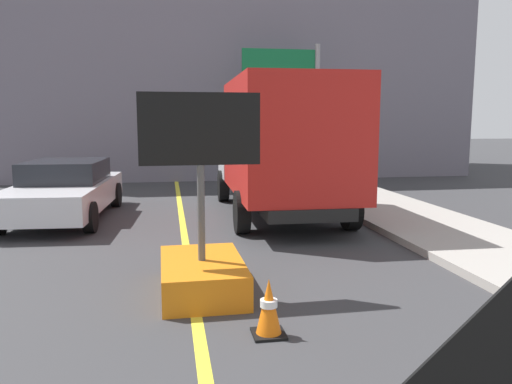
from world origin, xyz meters
name	(u,v)px	position (x,y,z in m)	size (l,w,h in m)	color
lane_center_stripe	(197,323)	(0.00, 6.00, 0.00)	(0.14, 36.00, 0.01)	yellow
arrow_board_trailer	(202,258)	(0.13, 7.07, 0.48)	(1.60, 1.82, 2.70)	orange
box_truck	(280,144)	(2.41, 12.38, 1.77)	(2.74, 6.77, 3.25)	black
pickup_car	(65,190)	(-2.74, 12.90, 0.70)	(2.32, 5.02, 1.38)	silver
highway_guide_sign	(296,89)	(4.20, 17.99, 3.42)	(2.79, 0.18, 5.00)	gray
far_building_block	(228,61)	(2.53, 24.05, 5.07)	(19.60, 8.32, 10.14)	slate
traffic_cone_mid_lane	(269,308)	(0.75, 5.53, 0.31)	(0.36, 0.36, 0.64)	black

